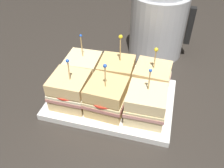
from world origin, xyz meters
The scene contains 9 objects.
ground_plane centered at (0.00, 0.00, 0.00)m, with size 6.00×6.00×0.00m, color #2D2823.
serving_platter centered at (0.00, 0.00, 0.01)m, with size 0.36×0.25×0.02m.
sandwich_front_left centered at (-0.10, -0.05, 0.06)m, with size 0.10×0.10×0.15m.
sandwich_front_center centered at (0.00, -0.05, 0.06)m, with size 0.11×0.11×0.16m.
sandwich_front_right centered at (0.11, -0.05, 0.06)m, with size 0.10×0.10×0.15m.
sandwich_back_left centered at (-0.11, 0.05, 0.06)m, with size 0.11×0.11×0.16m.
sandwich_back_center centered at (0.00, 0.05, 0.06)m, with size 0.11×0.11×0.17m.
sandwich_back_right centered at (0.11, 0.05, 0.06)m, with size 0.11×0.11×0.16m.
kettle_steel centered at (0.09, 0.31, 0.11)m, with size 0.22×0.20×0.25m.
Camera 1 is at (0.14, -0.50, 0.49)m, focal length 38.00 mm.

